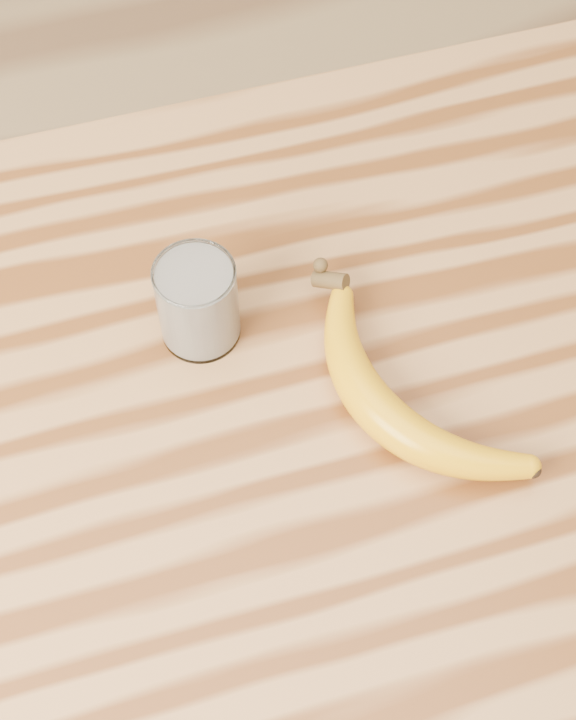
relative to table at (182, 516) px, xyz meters
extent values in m
plane|color=#A08054|center=(0.00, 0.00, -0.77)|extent=(4.00, 4.00, 0.00)
cube|color=#A36D3D|center=(0.00, 0.00, 0.11)|extent=(1.20, 0.80, 0.04)
cylinder|color=brown|center=(0.54, 0.34, -0.34)|extent=(0.06, 0.06, 0.86)
cylinder|color=white|center=(0.06, 0.12, 0.17)|extent=(0.07, 0.07, 0.09)
torus|color=white|center=(0.06, 0.12, 0.22)|extent=(0.07, 0.07, 0.00)
cylinder|color=white|center=(0.06, 0.12, 0.17)|extent=(0.07, 0.07, 0.08)
camera|label=1|loc=(-0.01, -0.38, 0.90)|focal=50.00mm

